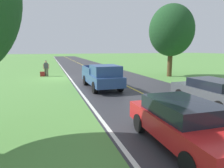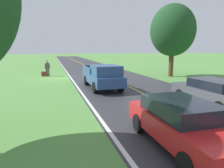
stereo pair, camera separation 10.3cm
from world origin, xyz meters
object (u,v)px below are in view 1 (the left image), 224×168
tree_far_side_near (171,31)px  sedan_ahead_same_lane (184,122)px  sedan_mid_oncoming (212,91)px  hitchhiker_walking (46,67)px  pickup_truck_passing (102,76)px  suitcase_carried (42,74)px

tree_far_side_near → sedan_ahead_same_lane: 16.94m
sedan_mid_oncoming → hitchhiker_walking: bearing=-60.3°
pickup_truck_passing → tree_far_side_near: size_ratio=0.72×
pickup_truck_passing → sedan_ahead_same_lane: (-0.08, 9.53, -0.21)m
suitcase_carried → pickup_truck_passing: (-4.47, 8.49, 0.71)m
tree_far_side_near → sedan_ahead_same_lane: tree_far_side_near is taller
hitchhiker_walking → suitcase_carried: size_ratio=3.39×
tree_far_side_near → sedan_ahead_same_lane: bearing=58.3°
sedan_mid_oncoming → tree_far_side_near: bearing=-112.5°
hitchhiker_walking → sedan_ahead_same_lane: bearing=102.9°
suitcase_carried → sedan_ahead_same_lane: size_ratio=0.12×
hitchhiker_walking → sedan_mid_oncoming: hitchhiker_walking is taller
hitchhiker_walking → tree_far_side_near: bearing=162.3°
tree_far_side_near → hitchhiker_walking: bearing=-17.7°
hitchhiker_walking → suitcase_carried: (0.43, 0.05, -0.72)m
hitchhiker_walking → sedan_ahead_same_lane: hitchhiker_walking is taller
tree_far_side_near → suitcase_carried: bearing=-17.0°
suitcase_carried → tree_far_side_near: bearing=77.6°
suitcase_carried → sedan_mid_oncoming: sedan_mid_oncoming is taller
suitcase_carried → tree_far_side_near: 14.54m
pickup_truck_passing → suitcase_carried: bearing=-62.2°
suitcase_carried → sedan_ahead_same_lane: bearing=18.7°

